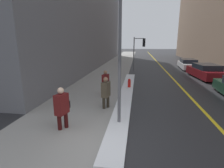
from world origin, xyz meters
TOP-DOWN VIEW (x-y plane):
  - ground_plane at (0.00, 0.00)m, footprint 160.00×160.00m
  - sidewalk_slab at (-2.00, 15.00)m, footprint 4.00×80.00m
  - road_centre_stripe at (4.00, 15.00)m, footprint 0.16×80.00m
  - snow_bank_curb at (0.23, 5.56)m, footprint 0.76×13.02m
  - lamp_post at (0.22, 1.66)m, footprint 0.28×0.28m
  - traffic_light_near at (1.07, 15.80)m, footprint 1.31×0.32m
  - pedestrian_in_glasses at (-1.79, 1.01)m, footprint 0.40×0.75m
  - pedestrian_with_shoulder_bag at (-0.59, 3.31)m, footprint 0.39×0.74m
  - pedestrian_trailing at (-1.00, 5.37)m, footprint 0.39×0.54m
  - parked_car_maroon at (6.87, 11.77)m, footprint 2.19×4.68m
  - parked_car_white at (6.82, 17.39)m, footprint 2.02×4.86m
  - fire_hydrant at (0.34, 7.14)m, footprint 0.20×0.20m

SIDE VIEW (x-z plane):
  - ground_plane at x=0.00m, z-range 0.00..0.00m
  - road_centre_stripe at x=4.00m, z-range 0.00..0.00m
  - sidewalk_slab at x=-2.00m, z-range 0.00..0.01m
  - snow_bank_curb at x=0.23m, z-range 0.00..0.11m
  - fire_hydrant at x=0.34m, z-range 0.00..0.70m
  - parked_car_white at x=6.82m, z-range -0.02..1.17m
  - parked_car_maroon at x=6.87m, z-range -0.03..1.24m
  - pedestrian_trailing at x=-1.00m, z-range 0.08..1.61m
  - pedestrian_with_shoulder_bag at x=-0.59m, z-range 0.08..1.63m
  - pedestrian_in_glasses at x=-1.79m, z-range 0.09..1.68m
  - traffic_light_near at x=1.07m, z-range 0.82..4.51m
  - lamp_post at x=0.22m, z-range 0.49..5.81m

